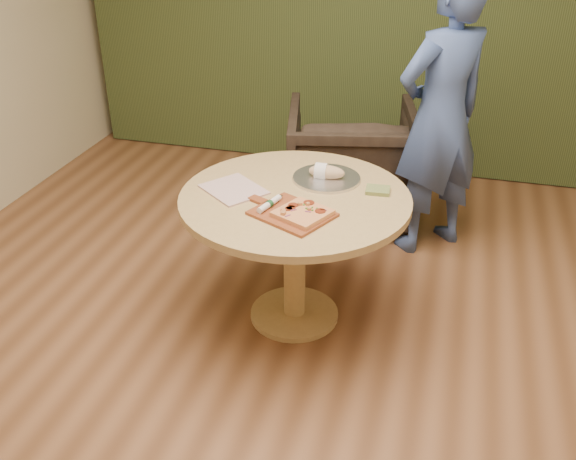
% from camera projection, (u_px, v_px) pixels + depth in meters
% --- Properties ---
extents(room_shell, '(5.04, 6.04, 2.84)m').
position_uv_depth(room_shell, '(276.00, 118.00, 2.30)').
color(room_shell, brown).
rests_on(room_shell, ground).
extents(pedestal_table, '(1.17, 1.17, 0.75)m').
position_uv_depth(pedestal_table, '(295.00, 220.00, 3.28)').
color(pedestal_table, tan).
rests_on(pedestal_table, ground).
extents(pizza_paddle, '(0.47, 0.40, 0.01)m').
position_uv_depth(pizza_paddle, '(291.00, 213.00, 3.03)').
color(pizza_paddle, brown).
rests_on(pizza_paddle, pedestal_table).
extents(flatbread_pizza, '(0.29, 0.29, 0.04)m').
position_uv_depth(flatbread_pizza, '(302.00, 213.00, 2.99)').
color(flatbread_pizza, '#E89C5A').
rests_on(flatbread_pizza, pizza_paddle).
extents(cutlery_roll, '(0.08, 0.20, 0.03)m').
position_uv_depth(cutlery_roll, '(269.00, 204.00, 3.07)').
color(cutlery_roll, white).
rests_on(cutlery_roll, pizza_paddle).
extents(newspaper, '(0.39, 0.38, 0.01)m').
position_uv_depth(newspaper, '(234.00, 189.00, 3.26)').
color(newspaper, white).
rests_on(newspaper, pedestal_table).
extents(serving_tray, '(0.36, 0.36, 0.02)m').
position_uv_depth(serving_tray, '(326.00, 178.00, 3.37)').
color(serving_tray, silver).
rests_on(serving_tray, pedestal_table).
extents(bread_roll, '(0.19, 0.09, 0.09)m').
position_uv_depth(bread_roll, '(325.00, 172.00, 3.36)').
color(bread_roll, tan).
rests_on(bread_roll, serving_tray).
extents(green_packet, '(0.13, 0.11, 0.02)m').
position_uv_depth(green_packet, '(378.00, 190.00, 3.24)').
color(green_packet, '#57682F').
rests_on(green_packet, pedestal_table).
extents(armchair, '(1.01, 0.97, 0.88)m').
position_uv_depth(armchair, '(351.00, 158.00, 4.42)').
color(armchair, black).
rests_on(armchair, ground).
extents(person_standing, '(0.75, 0.74, 1.75)m').
position_uv_depth(person_standing, '(441.00, 117.00, 3.85)').
color(person_standing, '#3D5694').
rests_on(person_standing, ground).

